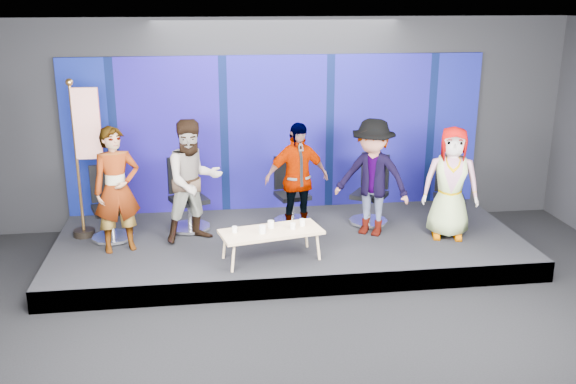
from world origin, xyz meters
The scene contains 21 objects.
ground centered at (0.00, 0.00, 0.00)m, with size 10.00×10.00×0.00m, color black.
room_walls centered at (0.00, 0.00, 2.43)m, with size 10.02×8.02×3.51m.
riser centered at (0.00, 2.50, 0.15)m, with size 7.00×3.00×0.30m, color black.
backdrop centered at (0.00, 3.95, 1.60)m, with size 7.00×0.08×2.60m, color #071558.
chair_a centered at (-2.67, 2.77, 0.67)m, with size 0.79×0.79×1.12m.
panelist_a centered at (-2.48, 2.30, 1.20)m, with size 0.66×0.43×1.81m, color black.
chair_b centered at (-1.52, 3.05, 0.67)m, with size 0.83×0.83×1.13m.
panelist_b centered at (-1.41, 2.55, 1.22)m, with size 0.89×0.69×1.84m, color black.
chair_c centered at (0.12, 3.14, 0.65)m, with size 0.72×0.72×1.07m.
panelist_c centered at (0.13, 2.64, 1.17)m, with size 1.02×0.42×1.73m, color black.
chair_d centered at (1.38, 2.94, 0.66)m, with size 0.86×0.86×1.11m.
panelist_d centered at (1.26, 2.45, 1.20)m, with size 1.16×0.67×1.79m, color black.
chair_e centered at (2.58, 2.64, 0.65)m, with size 0.73×0.73×1.05m.
panelist_e centered at (2.39, 2.17, 1.15)m, with size 0.83×0.54×1.70m, color black.
coffee_table centered at (-0.37, 1.65, 0.69)m, with size 1.48×0.86×0.43m.
mug_a centered at (-0.87, 1.64, 0.77)m, with size 0.07×0.07×0.08m, color white.
mug_b centered at (-0.50, 1.56, 0.78)m, with size 0.09×0.09×0.11m, color white.
mug_c centered at (-0.36, 1.75, 0.78)m, with size 0.09×0.09×0.10m, color white.
mug_d centered at (-0.06, 1.66, 0.77)m, with size 0.08×0.08×0.09m, color white.
mug_e centered at (0.09, 1.78, 0.77)m, with size 0.08×0.08×0.09m, color white.
flag_stand centered at (-2.99, 2.92, 1.57)m, with size 0.55×0.32×2.40m.
Camera 1 is at (-1.26, -6.59, 3.83)m, focal length 40.00 mm.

